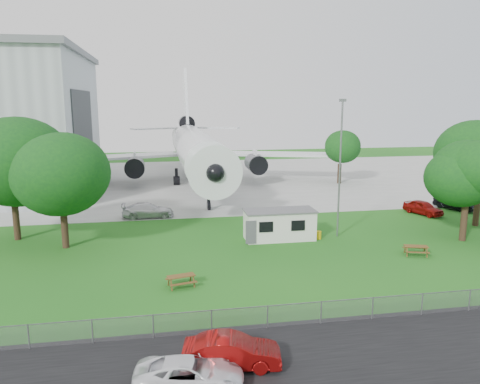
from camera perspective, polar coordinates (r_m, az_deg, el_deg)
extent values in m
plane|color=#2C771F|center=(35.04, 2.91, -8.92)|extent=(160.00, 160.00, 0.00)
cube|color=black|center=(23.73, 10.44, -19.44)|extent=(120.00, 8.00, 0.02)
cube|color=#B7B7B2|center=(71.46, -3.98, 1.45)|extent=(120.00, 46.00, 0.03)
cube|color=#2D3033|center=(65.92, -18.44, 6.00)|extent=(0.16, 16.00, 12.96)
cylinder|color=white|center=(66.63, -5.38, 5.14)|extent=(5.40, 34.00, 5.40)
cone|color=white|center=(47.86, -3.43, 2.82)|extent=(5.40, 5.50, 5.40)
cone|color=white|center=(87.43, -6.58, 7.06)|extent=(4.86, 9.00, 4.86)
cube|color=white|center=(70.06, -15.86, 4.07)|extent=(21.36, 10.77, 0.36)
cube|color=white|center=(72.01, 4.41, 4.64)|extent=(21.36, 10.77, 0.36)
cube|color=white|center=(87.21, -6.66, 10.80)|extent=(0.46, 9.96, 12.17)
cylinder|color=#515459|center=(66.22, -12.67, 3.05)|extent=(2.50, 4.20, 2.50)
cylinder|color=#515459|center=(67.63, 1.89, 3.48)|extent=(2.50, 4.20, 2.50)
cylinder|color=#515459|center=(86.31, -6.56, 8.34)|extent=(2.60, 4.50, 2.60)
cylinder|color=black|center=(51.98, -3.84, -0.89)|extent=(0.36, 0.36, 2.40)
cylinder|color=black|center=(67.96, -7.75, 1.89)|extent=(0.44, 0.44, 2.40)
cylinder|color=black|center=(68.41, -3.06, 2.03)|extent=(0.44, 0.44, 2.40)
cube|color=silver|center=(41.17, 4.83, -4.05)|extent=(6.02, 2.54, 2.50)
cube|color=#59595B|center=(40.85, 4.86, -2.28)|extent=(6.22, 2.74, 0.12)
cylinder|color=gold|center=(41.85, 9.54, -5.20)|extent=(0.50, 0.50, 0.70)
cube|color=gray|center=(26.63, 7.71, -15.78)|extent=(58.00, 0.04, 1.30)
cylinder|color=slate|center=(41.79, 12.08, 2.62)|extent=(0.16, 0.16, 12.00)
cylinder|color=#382619|center=(45.16, -25.63, -2.96)|extent=(0.56, 0.56, 3.73)
sphere|color=#185815|center=(44.36, -26.13, 2.77)|extent=(9.13, 9.13, 9.13)
cylinder|color=#382619|center=(41.15, -20.61, -3.96)|extent=(0.56, 0.56, 3.60)
sphere|color=#185815|center=(40.29, -21.03, 2.10)|extent=(7.69, 7.69, 7.69)
cylinder|color=#382619|center=(44.87, 25.62, -3.28)|extent=(0.56, 0.56, 3.38)
sphere|color=#185815|center=(44.11, 26.07, 1.93)|extent=(7.14, 7.14, 7.14)
cylinder|color=#382619|center=(50.69, 26.94, -1.49)|extent=(0.56, 0.56, 3.97)
cylinder|color=#382619|center=(69.84, 12.01, 2.19)|extent=(0.56, 0.56, 2.89)
sphere|color=#185815|center=(69.39, 12.13, 5.07)|extent=(5.69, 5.69, 5.69)
imported|color=maroon|center=(22.52, -1.00, -18.91)|extent=(4.68, 2.32, 1.47)
imported|color=white|center=(21.27, -6.19, -21.25)|extent=(4.91, 2.84, 1.29)
imported|color=maroon|center=(53.57, 21.42, -1.79)|extent=(3.17, 4.69, 1.48)
imported|color=black|center=(57.29, 24.74, -1.24)|extent=(3.50, 4.72, 1.48)
imported|color=silver|center=(49.45, -11.17, -2.22)|extent=(5.33, 2.26, 1.53)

